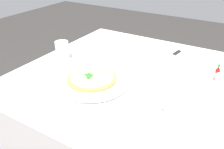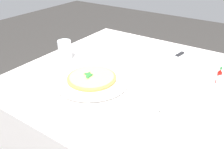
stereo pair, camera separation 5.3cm
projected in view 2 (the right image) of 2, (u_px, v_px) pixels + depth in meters
name	position (u px, v px, depth m)	size (l,w,h in m)	color
dining_table	(130.00, 97.00, 1.24)	(1.07, 1.07, 0.76)	white
pizza_plate	(92.00, 80.00, 1.10)	(0.35, 0.35, 0.02)	white
pizza	(92.00, 77.00, 1.10)	(0.23, 0.23, 0.02)	#C68E47
coffee_cup_far_right	(131.00, 45.00, 1.44)	(0.13, 0.13, 0.07)	white
coffee_cup_center_back	(155.00, 101.00, 0.92)	(0.13, 0.13, 0.06)	white
water_glass_near_left	(65.00, 51.00, 1.31)	(0.07, 0.07, 0.11)	white
water_glass_near_right	(164.00, 68.00, 1.14)	(0.07, 0.07, 0.10)	white
water_glass_right_edge	(156.00, 77.00, 1.04)	(0.07, 0.07, 0.11)	white
napkin_folded	(175.00, 59.00, 1.31)	(0.24, 0.17, 0.02)	white
dinner_knife	(175.00, 57.00, 1.30)	(0.20, 0.05, 0.01)	silver
hot_sauce_bottle	(219.00, 76.00, 1.08)	(0.02, 0.02, 0.08)	#B7140F
salt_shaker	(219.00, 81.00, 1.06)	(0.03, 0.03, 0.06)	white
pepper_shaker	(218.00, 75.00, 1.11)	(0.03, 0.03, 0.06)	white
menu_card	(213.00, 64.00, 1.20)	(0.05, 0.08, 0.06)	white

